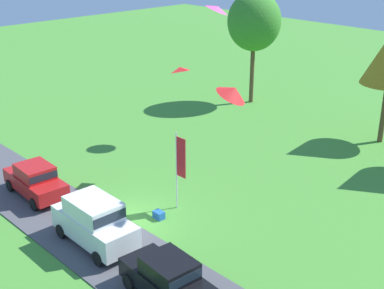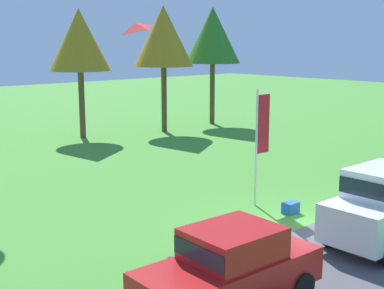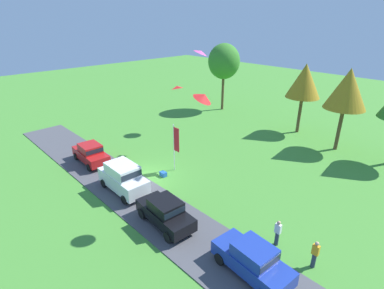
{
  "view_description": "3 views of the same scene",
  "coord_description": "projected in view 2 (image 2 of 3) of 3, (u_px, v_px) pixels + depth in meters",
  "views": [
    {
      "loc": [
        19.44,
        -14.21,
        13.75
      ],
      "look_at": [
        1.08,
        3.4,
        3.48
      ],
      "focal_mm": 50.0,
      "sensor_mm": 36.0,
      "label": 1
    },
    {
      "loc": [
        -13.67,
        -9.8,
        5.94
      ],
      "look_at": [
        -0.95,
        4.15,
        2.28
      ],
      "focal_mm": 50.0,
      "sensor_mm": 36.0,
      "label": 2
    },
    {
      "loc": [
        18.95,
        -12.5,
        12.68
      ],
      "look_at": [
        1.74,
        3.81,
        2.39
      ],
      "focal_mm": 28.0,
      "sensor_mm": 36.0,
      "label": 3
    }
  ],
  "objects": [
    {
      "name": "ground_plane",
      "position": [
        300.0,
        228.0,
        17.28
      ],
      "size": [
        120.0,
        120.0,
        0.0
      ],
      "primitive_type": "plane",
      "color": "#478E33"
    },
    {
      "name": "tree_lone_near",
      "position": [
        213.0,
        36.0,
        37.97
      ],
      "size": [
        3.95,
        3.95,
        8.34
      ],
      "color": "brown",
      "rests_on": "ground"
    },
    {
      "name": "car_sedan_far_end",
      "position": [
        230.0,
        265.0,
        11.88
      ],
      "size": [
        4.47,
        2.11,
        1.84
      ],
      "color": "red",
      "rests_on": "ground"
    },
    {
      "name": "cooler_box",
      "position": [
        291.0,
        208.0,
        18.73
      ],
      "size": [
        0.56,
        0.4,
        0.4
      ],
      "primitive_type": "cube",
      "color": "blue",
      "rests_on": "ground"
    },
    {
      "name": "tree_left_of_center",
      "position": [
        163.0,
        37.0,
        34.57
      ],
      "size": [
        3.89,
        3.89,
        8.22
      ],
      "color": "brown",
      "rests_on": "ground"
    },
    {
      "name": "pavement_strip",
      "position": [
        365.0,
        247.0,
        15.59
      ],
      "size": [
        36.0,
        4.4,
        0.06
      ],
      "primitive_type": "cube",
      "color": "#4C4C51",
      "rests_on": "ground"
    },
    {
      "name": "tree_center_back",
      "position": [
        79.0,
        40.0,
        32.41
      ],
      "size": [
        3.74,
        3.74,
        7.9
      ],
      "color": "brown",
      "rests_on": "ground"
    },
    {
      "name": "kite_diamond_high_left",
      "position": [
        135.0,
        27.0,
        18.66
      ],
      "size": [
        1.08,
        1.09,
        0.51
      ],
      "primitive_type": "pyramid",
      "rotation": [
        -0.26,
        0.0,
        1.49
      ],
      "color": "red"
    },
    {
      "name": "flag_banner",
      "position": [
        261.0,
        132.0,
        19.31
      ],
      "size": [
        0.71,
        0.08,
        4.28
      ],
      "color": "silver",
      "rests_on": "ground"
    }
  ]
}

